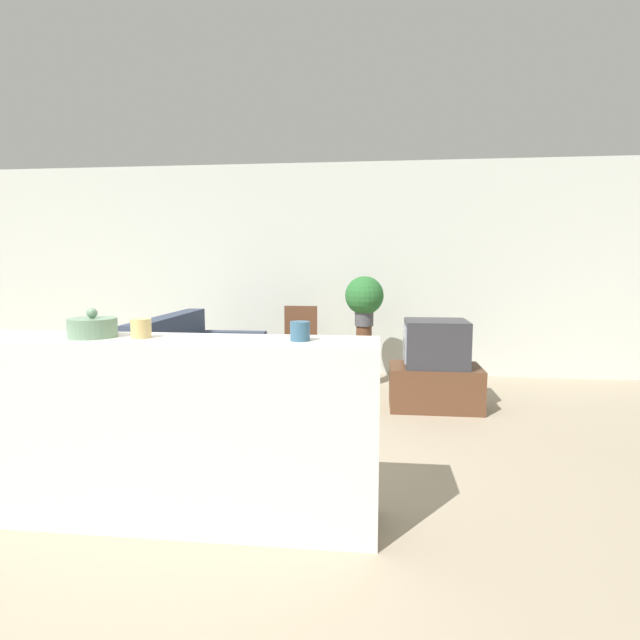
# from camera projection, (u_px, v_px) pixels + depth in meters

# --- Properties ---
(ground_plane) EXTENTS (14.00, 14.00, 0.00)m
(ground_plane) POSITION_uv_depth(u_px,v_px,m) (192.00, 482.00, 3.30)
(ground_plane) COLOR tan
(wall_back) EXTENTS (9.00, 0.06, 2.70)m
(wall_back) POSITION_uv_depth(u_px,v_px,m) (285.00, 270.00, 6.52)
(wall_back) COLOR silver
(wall_back) RESTS_ON ground_plane
(couch) EXTENTS (0.95, 1.64, 0.90)m
(couch) POSITION_uv_depth(u_px,v_px,m) (200.00, 373.00, 5.14)
(couch) COLOR #384256
(couch) RESTS_ON ground_plane
(tv_stand) EXTENTS (0.89, 0.56, 0.43)m
(tv_stand) POSITION_uv_depth(u_px,v_px,m) (435.00, 387.00, 4.96)
(tv_stand) COLOR brown
(tv_stand) RESTS_ON ground_plane
(television) EXTENTS (0.61, 0.53, 0.46)m
(television) POSITION_uv_depth(u_px,v_px,m) (435.00, 343.00, 4.91)
(television) COLOR #333338
(television) RESTS_ON tv_stand
(wooden_chair) EXTENTS (0.44, 0.44, 0.92)m
(wooden_chair) POSITION_uv_depth(u_px,v_px,m) (299.00, 342.00, 5.92)
(wooden_chair) COLOR brown
(wooden_chair) RESTS_ON ground_plane
(plant_stand) EXTENTS (0.18, 0.18, 0.71)m
(plant_stand) POSITION_uv_depth(u_px,v_px,m) (364.00, 356.00, 5.82)
(plant_stand) COLOR brown
(plant_stand) RESTS_ON ground_plane
(potted_plant) EXTENTS (0.45, 0.45, 0.57)m
(potted_plant) POSITION_uv_depth(u_px,v_px,m) (364.00, 297.00, 5.74)
(potted_plant) COLOR #4C4C51
(potted_plant) RESTS_ON plant_stand
(foreground_counter) EXTENTS (2.43, 0.44, 1.03)m
(foreground_counter) POSITION_uv_depth(u_px,v_px,m) (160.00, 430.00, 2.78)
(foreground_counter) COLOR white
(foreground_counter) RESTS_ON ground_plane
(decorative_bowl) EXTENTS (0.26, 0.26, 0.16)m
(decorative_bowl) POSITION_uv_depth(u_px,v_px,m) (93.00, 327.00, 2.76)
(decorative_bowl) COLOR gray
(decorative_bowl) RESTS_ON foreground_counter
(candle_jar) EXTENTS (0.11, 0.11, 0.11)m
(candle_jar) POSITION_uv_depth(u_px,v_px,m) (141.00, 328.00, 2.72)
(candle_jar) COLOR tan
(candle_jar) RESTS_ON foreground_counter
(coffee_tin) EXTENTS (0.11, 0.11, 0.10)m
(coffee_tin) POSITION_uv_depth(u_px,v_px,m) (300.00, 331.00, 2.63)
(coffee_tin) COLOR #335B75
(coffee_tin) RESTS_ON foreground_counter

